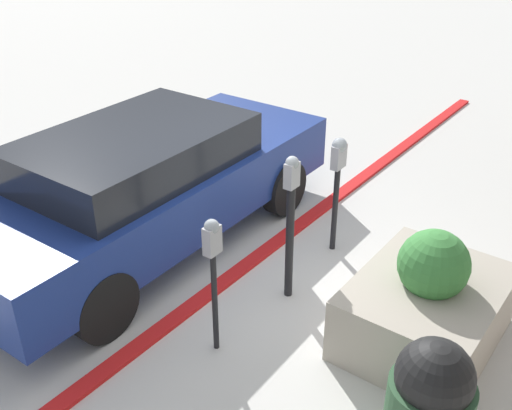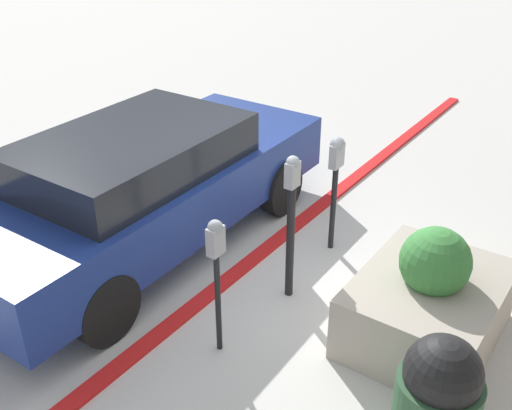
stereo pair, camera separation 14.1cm
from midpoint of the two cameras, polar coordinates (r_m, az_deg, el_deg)
name	(u,v)px [view 1 (the left image)]	position (r m, az deg, el deg)	size (l,w,h in m)	color
ground_plane	(244,275)	(6.31, -0.48, -6.71)	(40.00, 40.00, 0.00)	beige
curb_strip	(238,271)	(6.33, -1.06, -6.31)	(13.50, 0.16, 0.04)	red
parking_meter_nearest	(213,258)	(4.88, -3.30, -5.03)	(0.15, 0.13, 1.31)	black
parking_meter_second	(290,215)	(5.56, 4.03, -1.00)	(0.14, 0.12, 1.51)	black
parking_meter_middle	(338,170)	(6.33, 8.44, 3.29)	(0.18, 0.16, 1.33)	black
planter_box	(427,304)	(5.50, 16.67, -9.07)	(1.50, 1.16, 1.12)	#A39989
parked_car_front	(149,183)	(6.55, -9.58, 2.09)	(4.59, 1.79, 1.41)	navy
trash_bin	(428,409)	(4.39, 17.03, -18.13)	(0.58, 0.58, 1.10)	#2D5133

